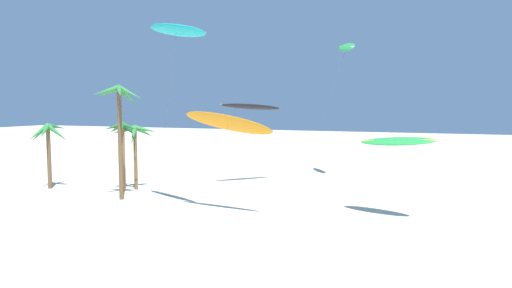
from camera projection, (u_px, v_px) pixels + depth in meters
palm_tree_0 at (48, 136)px, 47.44m from camera, size 4.68×4.82×7.03m
palm_tree_1 at (135, 136)px, 46.87m from camera, size 4.87×4.30×6.84m
palm_tree_2 at (122, 136)px, 45.90m from camera, size 3.76×3.49×7.22m
palm_tree_3 at (119, 107)px, 41.61m from camera, size 4.95×4.44×10.80m
flying_kite_0 at (228, 123)px, 35.47m from camera, size 8.07×7.25×8.85m
flying_kite_1 at (346, 47)px, 52.34m from camera, size 4.67×12.29×16.59m
flying_kite_2 at (397, 141)px, 34.45m from camera, size 6.15×8.90×6.72m
flying_kite_3 at (251, 107)px, 49.36m from camera, size 5.82×10.64×9.35m
flying_kite_4 at (176, 30)px, 35.88m from camera, size 7.12×6.08×16.11m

